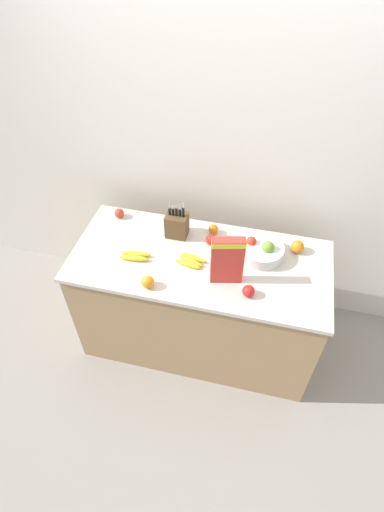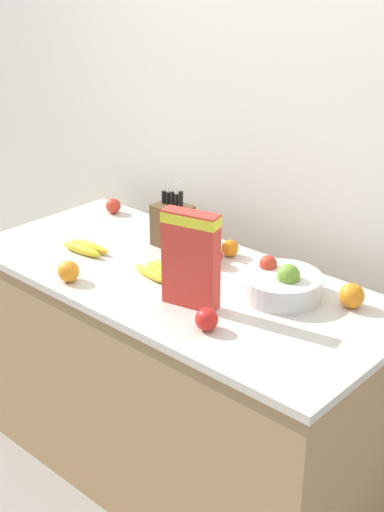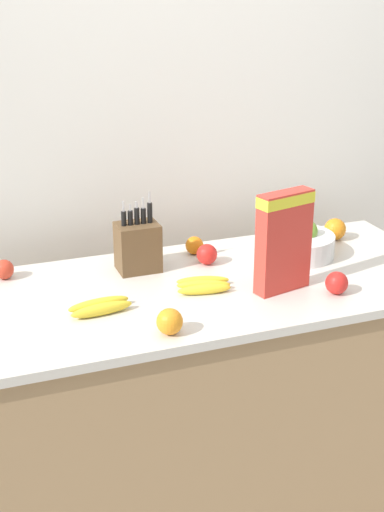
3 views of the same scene
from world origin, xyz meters
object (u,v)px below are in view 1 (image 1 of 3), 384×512
(cereal_box, at_px, (227,259))
(orange_front_right, at_px, (148,282))
(knife_block, at_px, (177,225))
(banana_bunch_right, at_px, (191,261))
(apple_near_bananas, at_px, (248,291))
(orange_mid_right, at_px, (213,229))
(orange_front_center, at_px, (297,247))
(apple_rear, at_px, (119,213))
(banana_bunch_left, at_px, (135,256))
(fruit_bowl, at_px, (262,251))
(apple_rightmost, at_px, (211,240))

(cereal_box, xyz_separation_m, orange_front_right, (-0.45, -0.17, -0.14))
(knife_block, relative_size, banana_bunch_right, 1.40)
(banana_bunch_right, bearing_deg, orange_front_right, -128.82)
(apple_near_bananas, xyz_separation_m, orange_mid_right, (-0.31, 0.50, -0.00))
(knife_block, xyz_separation_m, orange_mid_right, (0.24, 0.07, -0.06))
(orange_front_center, bearing_deg, banana_bunch_right, -158.03)
(apple_rear, height_order, orange_front_center, orange_front_center)
(banana_bunch_left, distance_m, apple_rear, 0.45)
(knife_block, xyz_separation_m, orange_front_center, (0.82, 0.03, -0.05))
(fruit_bowl, xyz_separation_m, orange_mid_right, (-0.35, 0.14, -0.01))
(orange_mid_right, bearing_deg, orange_front_right, -117.06)
(apple_near_bananas, bearing_deg, apple_rightmost, 128.39)
(knife_block, xyz_separation_m, orange_front_right, (-0.05, -0.50, -0.05))
(fruit_bowl, bearing_deg, banana_bunch_left, -164.82)
(apple_rear, bearing_deg, knife_block, -10.54)
(banana_bunch_left, height_order, apple_near_bananas, apple_near_bananas)
(banana_bunch_left, distance_m, banana_bunch_right, 0.37)
(fruit_bowl, distance_m, banana_bunch_right, 0.47)
(banana_bunch_right, distance_m, orange_front_right, 0.33)
(cereal_box, xyz_separation_m, orange_front_center, (0.42, 0.35, -0.14))
(banana_bunch_right, xyz_separation_m, apple_rightmost, (0.09, 0.21, 0.02))
(apple_rightmost, distance_m, orange_front_right, 0.55)
(orange_front_right, bearing_deg, fruit_bowl, 33.60)
(banana_bunch_right, height_order, orange_front_right, orange_front_right)
(banana_bunch_left, distance_m, orange_front_center, 1.07)
(cereal_box, distance_m, apple_rear, 0.96)
(cereal_box, xyz_separation_m, apple_rightmost, (-0.15, 0.29, -0.15))
(banana_bunch_left, xyz_separation_m, banana_bunch_right, (0.36, 0.05, -0.00))
(orange_front_right, relative_size, orange_mid_right, 1.16)
(cereal_box, distance_m, orange_mid_right, 0.46)
(apple_rightmost, height_order, apple_near_bananas, same)
(banana_bunch_right, height_order, orange_front_center, orange_front_center)
(knife_block, distance_m, apple_near_bananas, 0.70)
(orange_front_center, xyz_separation_m, orange_mid_right, (-0.58, 0.05, -0.01))
(orange_mid_right, bearing_deg, banana_bunch_left, -141.21)
(apple_rear, relative_size, apple_rightmost, 0.91)
(apple_near_bananas, bearing_deg, knife_block, 142.76)
(banana_bunch_right, relative_size, apple_rightmost, 2.68)
(knife_block, xyz_separation_m, banana_bunch_left, (-0.21, -0.29, -0.07))
(fruit_bowl, height_order, orange_mid_right, fruit_bowl)
(knife_block, distance_m, apple_rear, 0.47)
(knife_block, height_order, banana_bunch_right, knife_block)
(banana_bunch_right, height_order, apple_near_bananas, apple_near_bananas)
(apple_rightmost, bearing_deg, knife_block, 172.00)
(orange_front_center, bearing_deg, orange_front_right, -148.92)
(fruit_bowl, relative_size, apple_rightmost, 3.76)
(cereal_box, relative_size, orange_front_center, 3.93)
(fruit_bowl, xyz_separation_m, orange_front_center, (0.22, 0.10, -0.00))
(orange_front_center, bearing_deg, apple_near_bananas, -120.36)
(knife_block, bearing_deg, orange_front_right, -95.82)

